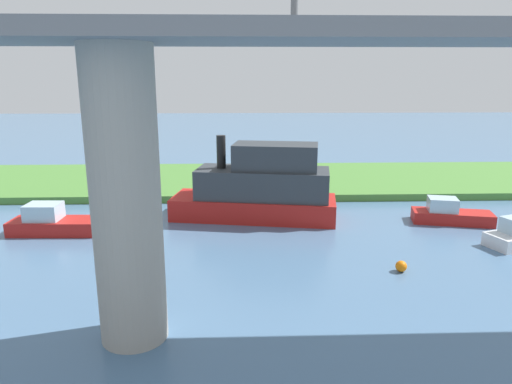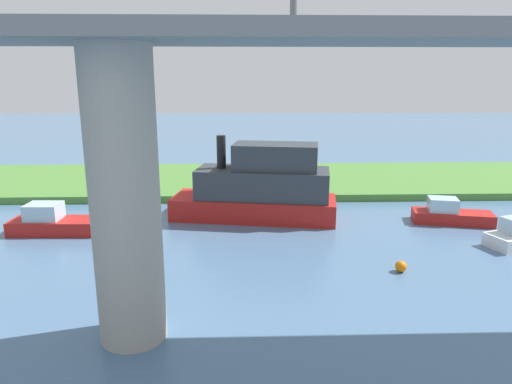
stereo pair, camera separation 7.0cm
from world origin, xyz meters
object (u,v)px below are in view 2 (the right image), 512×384
object	(u,v)px
pontoon_yellow	(259,188)
person_on_bank	(248,179)
skiff_small	(54,222)
marker_buoy	(401,266)
mooring_post	(240,186)
bridge_pylon	(125,201)
motorboat_white	(450,214)

from	to	relation	value
pontoon_yellow	person_on_bank	bearing A→B (deg)	-84.00
person_on_bank	skiff_small	bearing A→B (deg)	36.99
person_on_bank	marker_buoy	world-z (taller)	person_on_bank
person_on_bank	mooring_post	xyz separation A→B (m)	(0.61, 0.99, -0.33)
bridge_pylon	skiff_small	size ratio (longest dim) A/B	1.85
bridge_pylon	mooring_post	size ratio (longest dim) A/B	12.60
bridge_pylon	motorboat_white	size ratio (longest dim) A/B	1.98
person_on_bank	pontoon_yellow	distance (m)	5.80
mooring_post	pontoon_yellow	distance (m)	4.99
skiff_small	motorboat_white	bearing A→B (deg)	-177.34
marker_buoy	skiff_small	bearing A→B (deg)	-18.62
bridge_pylon	skiff_small	xyz separation A→B (m)	(6.71, -10.67, -4.06)
person_on_bank	pontoon_yellow	xyz separation A→B (m)	(-0.60, 5.73, 0.65)
mooring_post	skiff_small	distance (m)	12.41
motorboat_white	marker_buoy	world-z (taller)	motorboat_white
motorboat_white	marker_buoy	size ratio (longest dim) A/B	9.38
bridge_pylon	pontoon_yellow	size ratio (longest dim) A/B	0.91
motorboat_white	marker_buoy	bearing A→B (deg)	52.75
pontoon_yellow	skiff_small	bearing A→B (deg)	11.81
mooring_post	skiff_small	size ratio (longest dim) A/B	0.15
person_on_bank	mooring_post	distance (m)	1.21
marker_buoy	motorboat_white	bearing A→B (deg)	-127.25
person_on_bank	marker_buoy	xyz separation A→B (m)	(-6.51, 13.93, -0.95)
bridge_pylon	pontoon_yellow	world-z (taller)	bridge_pylon
bridge_pylon	motorboat_white	xyz separation A→B (m)	(-15.79, -11.72, -4.12)
bridge_pylon	pontoon_yellow	distance (m)	14.14
bridge_pylon	skiff_small	world-z (taller)	bridge_pylon
person_on_bank	pontoon_yellow	world-z (taller)	pontoon_yellow
skiff_small	marker_buoy	bearing A→B (deg)	161.38
mooring_post	pontoon_yellow	size ratio (longest dim) A/B	0.07
skiff_small	mooring_post	bearing A→B (deg)	-144.96
bridge_pylon	person_on_bank	distance (m)	19.52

